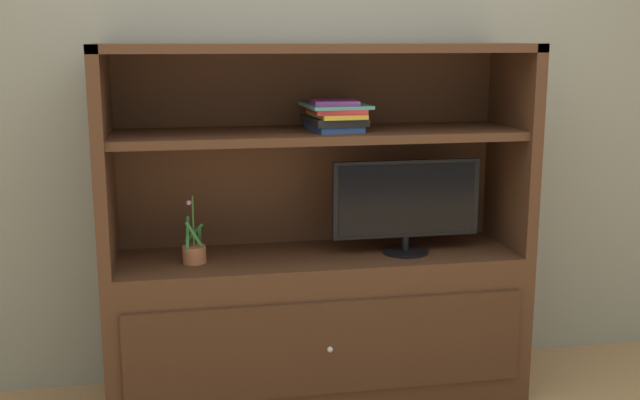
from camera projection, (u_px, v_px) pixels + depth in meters
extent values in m
cube|color=gray|center=(304.00, 78.00, 3.53)|extent=(6.00, 0.10, 2.80)
cube|color=#4C2D1C|center=(318.00, 326.00, 3.42)|extent=(1.80, 0.49, 0.66)
cube|color=#462A19|center=(329.00, 348.00, 3.17)|extent=(1.66, 0.02, 0.40)
sphere|color=silver|center=(330.00, 350.00, 3.16)|extent=(0.02, 0.02, 0.02)
cube|color=#4C2D1C|center=(104.00, 157.00, 3.10)|extent=(0.05, 0.49, 0.90)
cube|color=#4C2D1C|center=(512.00, 146.00, 3.41)|extent=(0.05, 0.49, 0.90)
cube|color=#4C2D1C|center=(308.00, 144.00, 3.48)|extent=(1.80, 0.02, 0.90)
cube|color=#4C2D1C|center=(318.00, 48.00, 3.17)|extent=(1.80, 0.49, 0.04)
cube|color=#4C2D1C|center=(318.00, 135.00, 3.24)|extent=(1.70, 0.44, 0.04)
cylinder|color=black|center=(405.00, 251.00, 3.37)|extent=(0.20, 0.20, 0.01)
cylinder|color=black|center=(405.00, 243.00, 3.36)|extent=(0.03, 0.03, 0.06)
cube|color=black|center=(406.00, 199.00, 3.32)|extent=(0.65, 0.02, 0.34)
cube|color=black|center=(407.00, 199.00, 3.31)|extent=(0.60, 0.00, 0.30)
cylinder|color=#B26642|center=(194.00, 254.00, 3.21)|extent=(0.10, 0.10, 0.07)
cylinder|color=#3D6B33|center=(193.00, 221.00, 3.18)|extent=(0.01, 0.01, 0.21)
cube|color=#2D7A38|center=(200.00, 234.00, 3.20)|extent=(0.01, 0.08, 0.08)
cube|color=#2D7A38|center=(194.00, 233.00, 3.22)|extent=(0.08, 0.01, 0.08)
cube|color=#2D7A38|center=(188.00, 234.00, 3.19)|extent=(0.02, 0.09, 0.14)
cube|color=#2D7A38|center=(195.00, 236.00, 3.17)|extent=(0.08, 0.02, 0.13)
sphere|color=#DB9EC6|center=(189.00, 203.00, 3.17)|extent=(0.02, 0.02, 0.02)
cube|color=#2D519E|center=(334.00, 127.00, 3.24)|extent=(0.21, 0.29, 0.03)
cube|color=black|center=(334.00, 120.00, 3.24)|extent=(0.24, 0.31, 0.03)
cube|color=gold|center=(336.00, 114.00, 3.24)|extent=(0.21, 0.33, 0.02)
cube|color=red|center=(336.00, 110.00, 3.23)|extent=(0.21, 0.29, 0.02)
cube|color=teal|center=(335.00, 106.00, 3.23)|extent=(0.27, 0.32, 0.01)
cube|color=purple|center=(334.00, 102.00, 3.22)|extent=(0.20, 0.25, 0.02)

